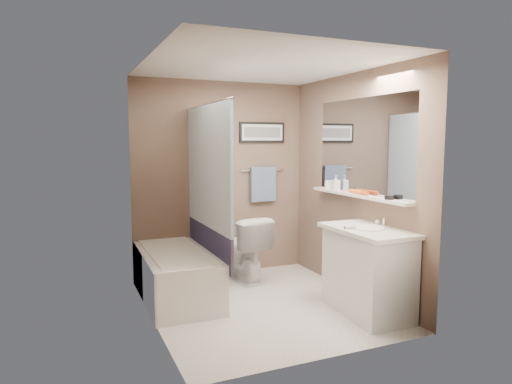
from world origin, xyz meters
name	(u,v)px	position (x,y,z in m)	size (l,w,h in m)	color
ground	(262,305)	(0.00, 0.00, 0.00)	(2.50, 2.50, 0.00)	beige
ceiling	(262,67)	(0.00, 0.00, 2.38)	(2.20, 2.50, 0.04)	silver
wall_back	(222,179)	(0.00, 1.23, 1.20)	(2.20, 0.04, 2.40)	brown
wall_front	(329,204)	(0.00, -1.23, 1.20)	(2.20, 0.04, 2.40)	brown
wall_left	(153,193)	(-1.08, 0.00, 1.20)	(0.04, 2.50, 2.40)	brown
wall_right	(353,184)	(1.08, 0.00, 1.20)	(0.04, 2.50, 2.40)	brown
tile_surround	(143,208)	(-1.09, 0.50, 1.00)	(0.02, 1.55, 2.00)	#C6AF96
curtain_rod	(207,104)	(-0.40, 0.50, 2.05)	(0.02, 0.02, 1.55)	silver
curtain_upper	(208,167)	(-0.40, 0.50, 1.40)	(0.03, 1.45, 1.28)	white
curtain_lower	(209,243)	(-0.40, 0.50, 0.58)	(0.03, 1.45, 0.36)	#272648
mirror	(363,146)	(1.09, -0.15, 1.62)	(0.02, 1.60, 1.00)	silver
shelf	(357,195)	(1.04, -0.15, 1.10)	(0.12, 1.60, 0.03)	silver
towel_bar	(263,170)	(0.55, 1.22, 1.30)	(0.02, 0.02, 0.60)	silver
towel	(263,184)	(0.55, 1.20, 1.12)	(0.34, 0.05, 0.44)	#849CC0
art_frame	(262,132)	(0.55, 1.23, 1.78)	(0.62, 0.03, 0.26)	black
art_mat	(262,132)	(0.55, 1.22, 1.78)	(0.56, 0.00, 0.20)	white
art_image	(263,132)	(0.55, 1.22, 1.78)	(0.50, 0.00, 0.13)	#595959
door	(388,225)	(0.55, -1.24, 1.00)	(0.80, 0.02, 2.00)	silver
door_handle	(350,227)	(0.22, -1.19, 1.00)	(0.02, 0.02, 0.10)	silver
bathtub	(176,275)	(-0.75, 0.57, 0.25)	(0.70, 1.50, 0.50)	silver
tub_rim	(175,252)	(-0.75, 0.57, 0.50)	(0.56, 1.36, 0.02)	white
toilet	(241,248)	(0.12, 0.88, 0.39)	(0.44, 0.77, 0.78)	white
vanity	(367,273)	(0.85, -0.60, 0.40)	(0.50, 0.90, 0.80)	silver
countertop	(368,230)	(0.84, -0.60, 0.82)	(0.54, 0.96, 0.04)	silver
sink_basin	(367,228)	(0.83, -0.60, 0.85)	(0.34, 0.34, 0.01)	white
faucet_spout	(384,222)	(1.03, -0.60, 0.89)	(0.02, 0.02, 0.10)	silver
faucet_knob	(377,222)	(1.03, -0.50, 0.87)	(0.05, 0.05, 0.05)	silver
candle_bowl_near	(389,197)	(1.04, -0.66, 1.14)	(0.09, 0.09, 0.04)	black
hair_brush_front	(362,193)	(1.04, -0.23, 1.14)	(0.04, 0.04, 0.22)	#C4451B
hair_brush_back	(356,192)	(1.04, -0.13, 1.14)	(0.04, 0.04, 0.22)	orange
pink_comb	(345,191)	(1.04, 0.08, 1.12)	(0.03, 0.16, 0.01)	pink
glass_jar	(328,185)	(1.04, 0.42, 1.17)	(0.08, 0.08, 0.10)	white
soap_bottle	(336,183)	(1.04, 0.26, 1.20)	(0.07, 0.08, 0.17)	#999999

